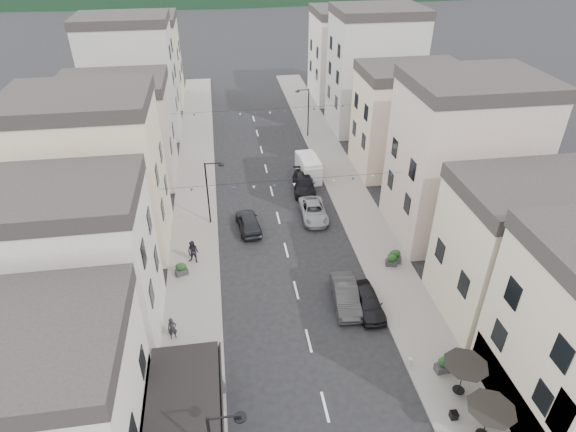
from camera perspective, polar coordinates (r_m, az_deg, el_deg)
name	(u,v)px	position (r m, az deg, el deg)	size (l,w,h in m)	color
sidewalk_left	(196,191)	(48.78, -10.89, 2.90)	(4.00, 76.00, 0.12)	slate
sidewalk_right	(342,181)	(50.18, 6.46, 4.19)	(4.00, 76.00, 0.12)	slate
boutique_building	(5,415)	(27.35, -30.52, -19.61)	(12.00, 8.00, 8.00)	beige
boutique_awning	(188,404)	(25.93, -11.73, -20.94)	(3.77, 7.50, 3.28)	black
buildings_row_left	(120,116)	(52.37, -19.30, 11.09)	(10.20, 54.16, 14.00)	beige
buildings_row_right	(399,104)	(53.79, 13.07, 12.84)	(10.20, 54.16, 14.50)	#C3B69B
cafe_terrace	(490,412)	(28.02, 22.85, -20.64)	(2.50, 8.10, 2.53)	black
streetlamp_left_far	(210,187)	(41.70, -9.19, 3.42)	(1.70, 0.56, 6.00)	black
streetlamp_right_far	(306,108)	(59.06, 2.16, 12.69)	(1.70, 0.56, 6.00)	black
bollards	(327,410)	(28.64, 4.68, -21.92)	(11.66, 10.26, 0.60)	gray
bunting_near	(284,184)	(37.52, -0.45, 3.79)	(19.00, 0.28, 0.62)	black
bunting_far	(263,112)	(52.03, -3.03, 12.18)	(19.00, 0.28, 0.62)	black
parked_car_a	(368,302)	(34.32, 9.47, -10.02)	(1.71, 4.26, 1.45)	black
parked_car_b	(346,295)	(34.55, 6.83, -9.30)	(1.63, 4.68, 1.54)	#2D2D2F
parked_car_c	(313,211)	(43.57, 3.04, 0.58)	(2.25, 4.88, 1.36)	gray
parked_car_d	(304,184)	(47.90, 1.89, 3.87)	(2.09, 5.13, 1.49)	black
parked_car_e	(249,222)	(41.96, -4.70, -0.74)	(1.79, 4.45, 1.52)	black
delivery_van	(308,167)	(50.34, 2.44, 5.83)	(2.07, 4.80, 2.27)	silver
pedestrian_a	(172,329)	(32.63, -13.55, -12.85)	(0.60, 0.39, 1.64)	black
pedestrian_b	(193,252)	(38.41, -11.17, -4.22)	(0.95, 0.74, 1.96)	black
planter_la	(216,386)	(29.47, -8.49, -19.30)	(1.15, 0.87, 1.15)	#2D2D30
planter_lb	(181,269)	(37.65, -12.54, -6.16)	(1.07, 0.85, 1.06)	#2F2F32
planter_ra	(445,364)	(31.58, 18.06, -16.37)	(1.08, 0.65, 1.16)	#323134
planter_rb	(395,256)	(38.89, 12.53, -4.68)	(1.12, 0.78, 1.14)	#303032
planter_rc	(392,260)	(38.53, 12.18, -5.15)	(0.99, 0.69, 1.00)	#2D2D2F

